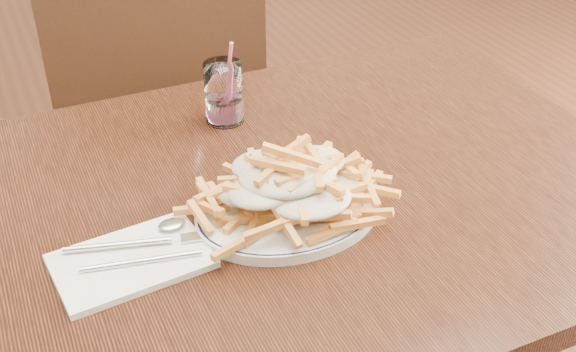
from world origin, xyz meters
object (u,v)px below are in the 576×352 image
loaded_fries (288,182)px  table (263,236)px  fries_plate (288,211)px  water_glass (224,96)px  chair_far (160,93)px

loaded_fries → table: bearing=102.3°
fries_plate → water_glass: (0.02, 0.30, 0.04)m
table → water_glass: size_ratio=8.20×
chair_far → water_glass: size_ratio=6.93×
loaded_fries → chair_far: bearing=88.7°
table → loaded_fries: bearing=-77.7°
table → chair_far: bearing=87.5°
chair_far → loaded_fries: (-0.02, -0.78, 0.24)m
chair_far → fries_plate: chair_far is taller
chair_far → fries_plate: bearing=-91.3°
water_glass → loaded_fries: bearing=-93.0°
table → water_glass: 0.27m
loaded_fries → fries_plate: bearing=82.9°
loaded_fries → water_glass: (0.02, 0.30, -0.01)m
table → water_glass: water_glass is taller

